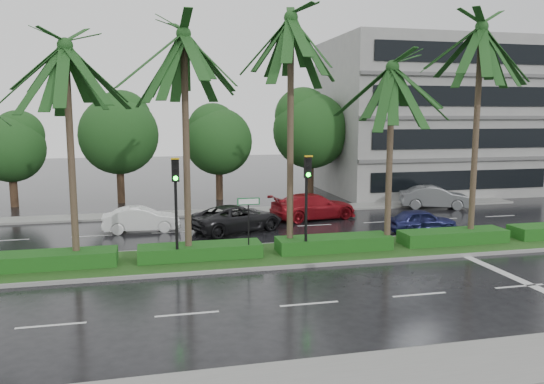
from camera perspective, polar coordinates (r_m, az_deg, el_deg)
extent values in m
plane|color=black|center=(22.52, 0.24, -7.66)|extent=(120.00, 120.00, 0.00)
cube|color=gray|center=(13.44, 10.95, -18.99)|extent=(40.00, 2.40, 0.12)
cube|color=gray|center=(34.00, -4.44, -2.11)|extent=(40.00, 2.00, 0.12)
cube|color=gray|center=(23.44, -0.33, -6.84)|extent=(36.00, 4.00, 0.14)
cube|color=#174316|center=(23.42, -0.33, -6.66)|extent=(35.60, 3.70, 0.02)
cube|color=#1C4814|center=(23.14, -22.77, -6.72)|extent=(5.20, 1.40, 0.60)
cube|color=#1C4814|center=(22.88, -7.72, -6.30)|extent=(5.20, 1.40, 0.60)
cube|color=#1C4814|center=(24.16, 6.66, -5.50)|extent=(5.20, 1.40, 0.60)
cube|color=#1C4814|center=(26.76, 18.88, -4.54)|extent=(5.20, 1.40, 0.60)
cube|color=silver|center=(29.57, -26.57, -4.66)|extent=(2.00, 0.12, 0.01)
cube|color=silver|center=(17.47, -22.68, -13.10)|extent=(2.00, 0.12, 0.01)
cube|color=silver|center=(28.89, -18.81, -4.51)|extent=(2.00, 0.12, 0.01)
cube|color=silver|center=(17.24, -9.12, -12.83)|extent=(2.00, 0.12, 0.01)
cube|color=silver|center=(28.75, -10.84, -4.27)|extent=(2.00, 0.12, 0.01)
cube|color=silver|center=(17.93, 4.03, -11.90)|extent=(2.00, 0.12, 0.01)
cube|color=silver|center=(29.17, -2.95, -3.95)|extent=(2.00, 0.12, 0.01)
cube|color=silver|center=(19.43, 15.57, -10.57)|extent=(2.00, 0.12, 0.01)
cube|color=silver|center=(30.12, 4.58, -3.58)|extent=(2.00, 0.12, 0.01)
cube|color=silver|center=(21.58, 25.06, -9.16)|extent=(2.00, 0.12, 0.01)
cube|color=silver|center=(31.54, 11.53, -3.18)|extent=(2.00, 0.12, 0.01)
cube|color=silver|center=(33.39, 17.79, -2.77)|extent=(2.00, 0.12, 0.01)
cube|color=silver|center=(35.60, 23.33, -2.39)|extent=(2.00, 0.12, 0.01)
cube|color=silver|center=(23.39, 22.99, -7.71)|extent=(0.40, 6.00, 0.01)
cylinder|color=#3F3524|center=(22.43, -20.79, 3.41)|extent=(0.28, 0.28, 8.68)
cylinder|color=#3F3524|center=(23.11, -20.26, -6.81)|extent=(0.40, 0.40, 0.44)
cylinder|color=#3F3524|center=(22.06, -9.20, 4.50)|extent=(0.28, 0.28, 9.24)
cylinder|color=#3F3524|center=(22.77, -8.95, -6.61)|extent=(0.40, 0.40, 0.44)
cylinder|color=#3F3524|center=(23.08, 1.99, 5.82)|extent=(0.28, 0.28, 10.09)
cylinder|color=#3F3524|center=(23.78, 1.93, -5.87)|extent=(0.40, 0.40, 0.44)
cylinder|color=#3F3524|center=(24.34, 12.53, 3.43)|extent=(0.28, 0.28, 8.11)
cylinder|color=#3F3524|center=(24.95, 12.25, -5.38)|extent=(0.40, 0.40, 0.44)
cylinder|color=#3F3524|center=(26.79, 21.07, 5.56)|extent=(0.28, 0.28, 10.03)
cylinder|color=#3F3524|center=(27.39, 20.54, -4.50)|extent=(0.40, 0.40, 0.44)
cylinder|color=black|center=(21.92, -10.24, -3.25)|extent=(0.12, 0.12, 3.40)
cube|color=black|center=(21.42, -10.36, 2.30)|extent=(0.30, 0.18, 0.90)
cube|color=gold|center=(21.25, -10.38, 3.55)|extent=(0.34, 0.12, 0.06)
cylinder|color=black|center=(21.29, -10.37, 3.07)|extent=(0.18, 0.04, 0.18)
cylinder|color=black|center=(21.32, -10.35, 2.27)|extent=(0.18, 0.04, 0.18)
cylinder|color=#0CE519|center=(21.35, -10.33, 1.47)|extent=(0.18, 0.04, 0.18)
cylinder|color=black|center=(22.84, 3.68, -2.67)|extent=(0.12, 0.12, 3.40)
cube|color=black|center=(22.36, 3.86, 2.66)|extent=(0.30, 0.18, 0.90)
cube|color=gold|center=(22.21, 3.97, 3.86)|extent=(0.34, 0.12, 0.06)
cylinder|color=black|center=(22.24, 3.95, 3.41)|extent=(0.18, 0.04, 0.18)
cylinder|color=black|center=(22.27, 3.94, 2.64)|extent=(0.18, 0.04, 0.18)
cylinder|color=#0CE519|center=(22.30, 3.93, 1.87)|extent=(0.18, 0.04, 0.18)
cylinder|color=black|center=(22.44, -2.54, -3.90)|extent=(0.06, 0.06, 2.60)
cube|color=#0C5926|center=(22.19, -2.55, -1.02)|extent=(0.95, 0.04, 0.30)
cube|color=white|center=(22.17, -2.53, -1.03)|extent=(0.85, 0.01, 0.22)
cylinder|color=#3B251A|center=(39.92, -26.03, 0.12)|extent=(0.52, 0.52, 2.19)
sphere|color=#1D4018|center=(39.66, -26.29, 4.20)|extent=(4.51, 4.51, 4.51)
sphere|color=#1D4018|center=(39.91, -26.27, 5.49)|extent=(3.38, 3.38, 3.38)
cylinder|color=#3B251A|center=(38.92, -15.96, 0.81)|extent=(0.52, 0.52, 2.66)
sphere|color=#1D4018|center=(38.64, -16.17, 5.91)|extent=(5.48, 5.48, 5.48)
sphere|color=#1D4018|center=(38.91, -16.21, 7.49)|extent=(4.11, 4.11, 4.11)
cylinder|color=#3B251A|center=(39.21, -5.68, 0.93)|extent=(0.52, 0.52, 2.37)
sphere|color=#1D4018|center=(38.93, -5.75, 5.43)|extent=(4.88, 4.88, 4.88)
sphere|color=#1D4018|center=(39.20, -5.83, 6.84)|extent=(3.66, 3.66, 3.66)
cylinder|color=#3B251A|center=(40.67, 4.14, 1.50)|extent=(0.52, 0.52, 2.78)
sphere|color=#1D4018|center=(40.41, 4.19, 6.60)|extent=(5.72, 5.72, 5.72)
sphere|color=#1D4018|center=(40.68, 4.08, 8.18)|extent=(4.29, 4.29, 4.29)
cylinder|color=#3B251A|center=(43.29, 13.02, 1.44)|extent=(0.52, 0.52, 2.36)
sphere|color=#1D4018|center=(43.04, 13.16, 5.50)|extent=(4.85, 4.85, 4.85)
sphere|color=#1D4018|center=(43.28, 13.02, 6.77)|extent=(3.64, 3.64, 3.64)
cube|color=gray|center=(44.84, 16.42, 7.72)|extent=(16.00, 10.00, 12.00)
imported|color=white|center=(29.17, -13.87, -2.86)|extent=(1.50, 4.07, 1.33)
imported|color=black|center=(28.47, -3.77, -2.82)|extent=(4.10, 5.62, 1.42)
imported|color=maroon|center=(31.79, 4.48, -1.55)|extent=(3.11, 5.59, 1.53)
imported|color=navy|center=(29.25, 15.79, -2.99)|extent=(1.56, 3.70, 1.25)
imported|color=slate|center=(36.94, 17.11, -0.54)|extent=(2.97, 4.80, 1.49)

